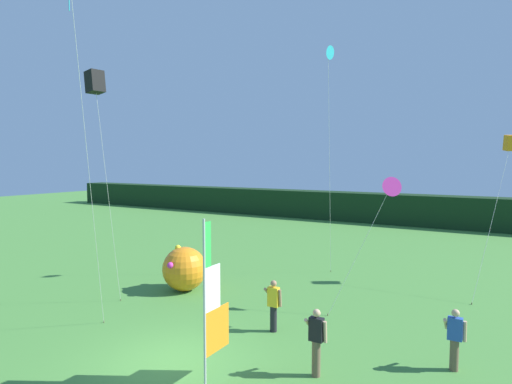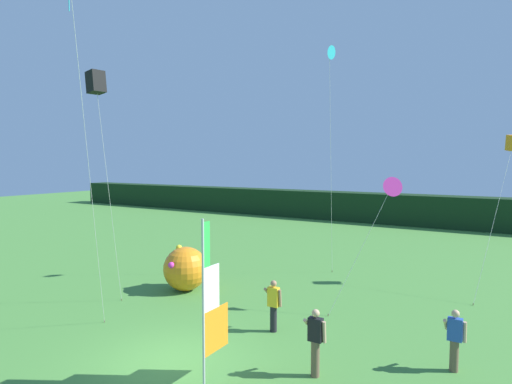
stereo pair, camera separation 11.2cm
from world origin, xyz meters
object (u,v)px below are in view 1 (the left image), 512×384
(banner_flag, at_px, (212,305))
(person_far_left, at_px, (274,304))
(inflatable_balloon, at_px, (184,269))
(kite_magenta_delta_2, at_px, (390,188))
(person_mid_field, at_px, (316,340))
(kite_orange_box_1, at_px, (511,144))
(person_near_banner, at_px, (455,338))
(kite_cyan_delta_0, at_px, (328,55))
(kite_black_box_3, at_px, (95,83))

(banner_flag, xyz_separation_m, person_far_left, (-0.23, 3.60, -1.08))
(banner_flag, bearing_deg, inflatable_balloon, 135.01)
(person_far_left, distance_m, kite_magenta_delta_2, 5.92)
(person_mid_field, bearing_deg, kite_orange_box_1, 71.03)
(person_near_banner, relative_size, person_mid_field, 0.94)
(inflatable_balloon, relative_size, kite_orange_box_1, 0.29)
(kite_orange_box_1, xyz_separation_m, kite_magenta_delta_2, (-3.67, -6.00, -1.71))
(person_far_left, distance_m, kite_cyan_delta_0, 11.55)
(person_near_banner, relative_size, kite_orange_box_1, 0.25)
(inflatable_balloon, distance_m, kite_orange_box_1, 15.04)
(banner_flag, height_order, person_near_banner, banner_flag)
(person_near_banner, relative_size, kite_black_box_3, 0.19)
(banner_flag, height_order, kite_black_box_3, kite_black_box_3)
(banner_flag, bearing_deg, kite_magenta_delta_2, 71.83)
(person_mid_field, relative_size, kite_magenta_delta_2, 0.36)
(banner_flag, xyz_separation_m, kite_cyan_delta_0, (-1.10, 10.35, 8.25))
(kite_orange_box_1, bearing_deg, inflatable_balloon, -145.77)
(kite_orange_box_1, bearing_deg, kite_black_box_3, -137.55)
(person_near_banner, bearing_deg, kite_magenta_delta_2, 124.85)
(kite_black_box_3, bearing_deg, inflatable_balloon, 75.75)
(person_mid_field, relative_size, person_far_left, 1.04)
(person_far_left, relative_size, kite_magenta_delta_2, 0.34)
(person_far_left, distance_m, inflatable_balloon, 5.64)
(person_near_banner, bearing_deg, kite_orange_box_1, 83.63)
(banner_flag, height_order, person_mid_field, banner_flag)
(person_far_left, relative_size, kite_orange_box_1, 0.25)
(inflatable_balloon, xyz_separation_m, kite_magenta_delta_2, (7.97, 1.92, 3.57))
(inflatable_balloon, bearing_deg, kite_orange_box_1, 34.23)
(person_near_banner, relative_size, kite_magenta_delta_2, 0.33)
(kite_cyan_delta_0, bearing_deg, person_near_banner, -47.19)
(person_near_banner, height_order, person_mid_field, person_mid_field)
(inflatable_balloon, height_order, kite_black_box_3, kite_black_box_3)
(person_mid_field, bearing_deg, person_far_left, 139.21)
(kite_black_box_3, bearing_deg, person_near_banner, 8.77)
(inflatable_balloon, bearing_deg, kite_black_box_3, -104.25)
(person_mid_field, relative_size, kite_orange_box_1, 0.26)
(kite_cyan_delta_0, height_order, kite_magenta_delta_2, kite_cyan_delta_0)
(person_mid_field, height_order, kite_black_box_3, kite_black_box_3)
(inflatable_balloon, distance_m, kite_black_box_3, 8.12)
(person_mid_field, relative_size, kite_black_box_3, 0.20)
(person_near_banner, height_order, kite_black_box_3, kite_black_box_3)
(banner_flag, bearing_deg, person_near_banner, 36.60)
(banner_flag, relative_size, kite_black_box_3, 0.48)
(person_mid_field, bearing_deg, inflatable_balloon, 152.77)
(person_near_banner, distance_m, person_mid_field, 3.65)
(person_far_left, distance_m, kite_orange_box_1, 12.87)
(banner_flag, relative_size, inflatable_balloon, 2.14)
(kite_cyan_delta_0, bearing_deg, inflatable_balloon, -132.55)
(person_far_left, bearing_deg, kite_cyan_delta_0, 97.30)
(kite_orange_box_1, bearing_deg, person_far_left, -122.80)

